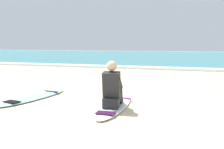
# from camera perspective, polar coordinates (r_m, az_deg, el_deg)

# --- Properties ---
(ground_plane) EXTENTS (80.00, 80.00, 0.00)m
(ground_plane) POSITION_cam_1_polar(r_m,az_deg,el_deg) (5.86, -7.24, -6.33)
(ground_plane) COLOR beige
(sea) EXTENTS (80.00, 28.00, 0.10)m
(sea) POSITION_cam_1_polar(r_m,az_deg,el_deg) (27.13, 12.61, 4.22)
(sea) COLOR teal
(sea) RESTS_ON ground
(breaking_foam) EXTENTS (80.00, 0.90, 0.11)m
(breaking_foam) POSITION_cam_1_polar(r_m,az_deg,el_deg) (13.57, 7.37, 1.58)
(breaking_foam) COLOR white
(breaking_foam) RESTS_ON ground
(surfboard_main) EXTENTS (0.61, 2.25, 0.08)m
(surfboard_main) POSITION_cam_1_polar(r_m,az_deg,el_deg) (5.34, 0.72, -7.22)
(surfboard_main) COLOR white
(surfboard_main) RESTS_ON ground
(surfer_seated) EXTENTS (0.42, 0.73, 0.95)m
(surfer_seated) POSITION_cam_1_polar(r_m,az_deg,el_deg) (5.07, 0.07, -3.35)
(surfer_seated) COLOR #232326
(surfer_seated) RESTS_ON surfboard_main
(surfboard_spare_near) EXTENTS (0.85, 2.27, 0.08)m
(surfboard_spare_near) POSITION_cam_1_polar(r_m,az_deg,el_deg) (6.47, -17.51, -5.01)
(surfboard_spare_near) COLOR #9ED1E5
(surfboard_spare_near) RESTS_ON ground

